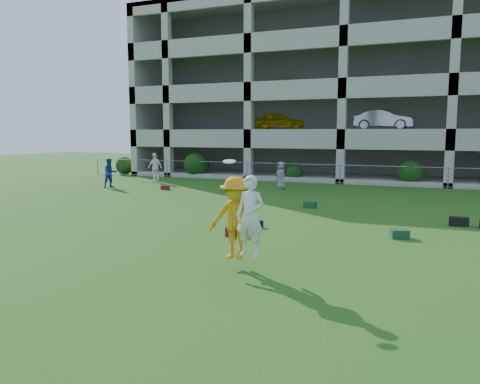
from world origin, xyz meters
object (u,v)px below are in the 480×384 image
at_px(bystander_c, 281,176).
at_px(parking_garage, 362,94).
at_px(bystander_a, 110,173).
at_px(bystander_b, 155,168).
at_px(frisbee_contest, 238,217).

height_order(bystander_c, parking_garage, parking_garage).
relative_size(bystander_a, bystander_c, 1.09).
xyz_separation_m(bystander_a, bystander_b, (0.84, 3.35, 0.09)).
xyz_separation_m(bystander_b, parking_garage, (10.80, 12.12, 5.10)).
bearing_deg(bystander_a, bystander_c, -40.82).
relative_size(frisbee_contest, parking_garage, 0.08).
bearing_deg(bystander_a, parking_garage, -5.07).
bearing_deg(frisbee_contest, bystander_c, 103.56).
distance_m(bystander_a, bystander_b, 3.45).
relative_size(bystander_b, bystander_c, 1.20).
distance_m(bystander_b, parking_garage, 17.02).
relative_size(bystander_c, parking_garage, 0.05).
relative_size(bystander_a, bystander_b, 0.90).
bearing_deg(parking_garage, bystander_b, -131.73).
bearing_deg(bystander_c, bystander_b, -136.27).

